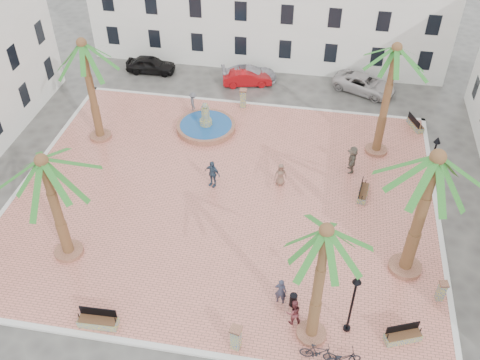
{
  "coord_description": "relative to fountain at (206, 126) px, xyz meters",
  "views": [
    {
      "loc": [
        5.33,
        -24.35,
        22.53
      ],
      "look_at": [
        1.0,
        0.0,
        1.6
      ],
      "focal_mm": 40.0,
      "sensor_mm": 36.0,
      "label": 1
    }
  ],
  "objects": [
    {
      "name": "cyclist_b",
      "position": [
        7.91,
        -15.47,
        0.48
      ],
      "size": [
        0.92,
        0.82,
        1.56
      ],
      "primitive_type": "imported",
      "rotation": [
        0.0,
        0.0,
        3.49
      ],
      "color": "maroon",
      "rests_on": "plaza"
    },
    {
      "name": "pedestrian_fountain_a",
      "position": [
        6.06,
        -5.19,
        0.49
      ],
      "size": [
        0.85,
        0.65,
        1.57
      ],
      "primitive_type": "imported",
      "rotation": [
        0.0,
        0.0,
        0.21
      ],
      "color": "brown",
      "rests_on": "plaza"
    },
    {
      "name": "building_north",
      "position": [
        2.75,
        13.06,
        4.31
      ],
      "size": [
        30.4,
        7.4,
        9.5
      ],
      "color": "white",
      "rests_on": "ground"
    },
    {
      "name": "palm_s",
      "position": [
        8.87,
        -16.05,
        6.08
      ],
      "size": [
        4.71,
        4.71,
        7.5
      ],
      "color": "#A7684E",
      "rests_on": "plaza"
    },
    {
      "name": "bollard_se",
      "position": [
        5.41,
        -17.34,
        0.46
      ],
      "size": [
        0.62,
        0.62,
        1.47
      ],
      "rotation": [
        0.0,
        0.0,
        -0.2
      ],
      "color": "gray",
      "rests_on": "plaza"
    },
    {
      "name": "palm_nw",
      "position": [
        -7.22,
        -2.3,
        6.15
      ],
      "size": [
        4.97,
        4.97,
        7.63
      ],
      "color": "#A7684E",
      "rests_on": "plaza"
    },
    {
      "name": "bollard_e",
      "position": [
        15.15,
        -12.77,
        0.34
      ],
      "size": [
        0.51,
        0.51,
        1.24
      ],
      "rotation": [
        0.0,
        0.0,
        0.16
      ],
      "color": "gray",
      "rests_on": "plaza"
    },
    {
      "name": "palm_ne",
      "position": [
        12.18,
        -0.56,
        6.64
      ],
      "size": [
        4.93,
        4.93,
        8.12
      ],
      "color": "#A7684E",
      "rests_on": "plaza"
    },
    {
      "name": "car_red",
      "position": [
        1.85,
        7.09,
        0.21
      ],
      "size": [
        4.21,
        2.34,
        1.32
      ],
      "primitive_type": "imported",
      "rotation": [
        0.0,
        0.0,
        1.82
      ],
      "color": "#AA0D11",
      "rests_on": "ground"
    },
    {
      "name": "lamppost_s",
      "position": [
        10.54,
        -15.43,
        2.38
      ],
      "size": [
        0.43,
        0.43,
        3.96
      ],
      "color": "black",
      "rests_on": "plaza"
    },
    {
      "name": "car_white",
      "position": [
        11.32,
        7.65,
        0.24
      ],
      "size": [
        5.45,
        4.11,
        1.38
      ],
      "primitive_type": "imported",
      "rotation": [
        0.0,
        0.0,
        1.15
      ],
      "color": "beige",
      "rests_on": "ground"
    },
    {
      "name": "litter_bin",
      "position": [
        7.82,
        -14.45,
        0.08
      ],
      "size": [
        0.4,
        0.4,
        0.77
      ],
      "primitive_type": "cylinder",
      "color": "black",
      "rests_on": "plaza"
    },
    {
      "name": "cyclist_a",
      "position": [
        7.15,
        -14.38,
        0.54
      ],
      "size": [
        0.65,
        0.46,
        1.69
      ],
      "primitive_type": "imported",
      "rotation": [
        0.0,
        0.0,
        3.05
      ],
      "color": "#303449",
      "rests_on": "plaza"
    },
    {
      "name": "car_black",
      "position": [
        -6.57,
        7.73,
        0.26
      ],
      "size": [
        4.2,
        1.81,
        1.41
      ],
      "primitive_type": "imported",
      "rotation": [
        0.0,
        0.0,
        1.6
      ],
      "color": "black",
      "rests_on": "ground"
    },
    {
      "name": "pedestrian_fountain_b",
      "position": [
        1.81,
        -6.04,
        0.65
      ],
      "size": [
        1.21,
        0.84,
        1.91
      ],
      "primitive_type": "imported",
      "rotation": [
        0.0,
        0.0,
        -0.38
      ],
      "color": "#2E4358",
      "rests_on": "plaza"
    },
    {
      "name": "kerb_e",
      "position": [
        15.75,
        -6.94,
        -0.37
      ],
      "size": [
        0.3,
        22.3,
        0.16
      ],
      "primitive_type": "cube",
      "color": "silver",
      "rests_on": "ground"
    },
    {
      "name": "palm_sw",
      "position": [
        -4.84,
        -13.12,
        5.44
      ],
      "size": [
        5.14,
        5.14,
        6.91
      ],
      "color": "#A7684E",
      "rests_on": "plaza"
    },
    {
      "name": "bench_se",
      "position": [
        13.17,
        -15.56,
        -0.04
      ],
      "size": [
        1.86,
        1.18,
        0.94
      ],
      "rotation": [
        0.0,
        0.0,
        0.39
      ],
      "color": "gray",
      "rests_on": "plaza"
    },
    {
      "name": "bench_s",
      "position": [
        -1.44,
        -17.32,
        -0.01
      ],
      "size": [
        1.98,
        0.68,
        1.03
      ],
      "rotation": [
        0.0,
        0.0,
        0.04
      ],
      "color": "gray",
      "rests_on": "plaza"
    },
    {
      "name": "palm_e",
      "position": [
        13.54,
        -11.01,
        6.41
      ],
      "size": [
        5.77,
        5.77,
        8.04
      ],
      "color": "#A7684E",
      "rests_on": "plaza"
    },
    {
      "name": "kerb_w",
      "position": [
        -10.25,
        -6.94,
        -0.37
      ],
      "size": [
        0.3,
        22.3,
        0.16
      ],
      "primitive_type": "cube",
      "color": "silver",
      "rests_on": "ground"
    },
    {
      "name": "bench_e",
      "position": [
        11.29,
        -5.41,
        -0.05
      ],
      "size": [
        0.77,
        1.77,
        0.9
      ],
      "rotation": [
        0.0,
        0.0,
        1.42
      ],
      "color": "gray",
      "rests_on": "plaza"
    },
    {
      "name": "kerb_n",
      "position": [
        2.75,
        4.06,
        -0.37
      ],
      "size": [
        26.3,
        0.3,
        0.16
      ],
      "primitive_type": "cube",
      "color": "silver",
      "rests_on": "ground"
    },
    {
      "name": "bicycle_b",
      "position": [
        9.26,
        -17.31,
        0.23
      ],
      "size": [
        1.8,
        0.59,
        1.07
      ],
      "primitive_type": "imported",
      "rotation": [
        0.0,
        0.0,
        1.52
      ],
      "color": "black",
      "rests_on": "plaza"
    },
    {
      "name": "plaza",
      "position": [
        2.75,
        -6.94,
        -0.38
      ],
      "size": [
        26.0,
        22.0,
        0.15
      ],
      "primitive_type": "cube",
      "color": "#E17F6C",
      "rests_on": "ground"
    },
    {
      "name": "lamppost_e",
      "position": [
        15.15,
        -3.87,
        2.35
      ],
      "size": [
        0.42,
        0.42,
        3.91
      ],
      "color": "black",
      "rests_on": "plaza"
    },
    {
      "name": "bench_ne",
      "position": [
        15.03,
        2.9,
        -0.05
      ],
      "size": [
        1.16,
        1.77,
        0.9
      ],
      "rotation": [
        0.0,
        0.0,
        1.98
      ],
      "color": "gray",
      "rests_on": "plaza"
    },
    {
      "name": "pedestrian_east",
      "position": [
        10.49,
        -3.01,
        0.66
      ],
      "size": [
        0.67,
        1.82,
        1.93
      ],
      "primitive_type": "imported",
      "rotation": [
        0.0,
        0.0,
        -1.51
      ],
      "color": "#625A4B",
      "rests_on": "plaza"
    },
    {
      "name": "bollard_n",
      "position": [
        2.15,
        3.46,
        0.48
      ],
      "size": [
        0.58,
        0.58,
        1.51
      ],
      "rotation": [
        0.0,
        0.0,
        0.08
      ],
      "color": "gray",
      "rests_on": "plaza"
    },
    {
      "name": "bicycle_a",
      "position": [
        10.37,
        -17.34,
        0.15
      ],
      "size": [
        1.82,
        1.08,
        0.9
      ],
      "primitive_type": "imported",
      "rotation": [
        0.0,
        0.0,
        1.87
      ],
      "color": "black",
      "rests_on": "plaza"
    },
    {
      "name": "ground",
      "position": [
        2.75,
        -6.94,
        -0.45
      ],
      "size": [
        120.0,
        120.0,
        0.0
      ],
      "primitive_type": "plane",
      "color": "#56544F",
      "rests_on": "ground"
    },
    {
      "name": "fountain",
      "position": [
        0.0,
        0.0,
        0.0
      ],
      "size": [
        4.3,
        4.3,
        2.22
      ],
      "color": "#A7684E",
      "rests_on": "plaza"
    },
    {
      "name": "car_silver",
      "position": [
        1.92,
        7.72,
        0.21
      ],
      "size": [
        4.89,
        3.08,
        1.32
      ],
      "primitive_type": "imported",
      "rotation": [
        0.0,
        0.0,
        1.86
      ],
      "color": "silver",
      "rests_on": "ground"
    },
    {
      "name": "kerb_s",
      "position": [
        2.75,
        -17.94,
        -0.37
      ],
      "size": [
        26.3,
        0.3,
        0.16
      ],
      "primitive_type": "cube",
      "color": "silver",
      "rests_on": "ground"
    },
    {
      "name": "pedestrian_north",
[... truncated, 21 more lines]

